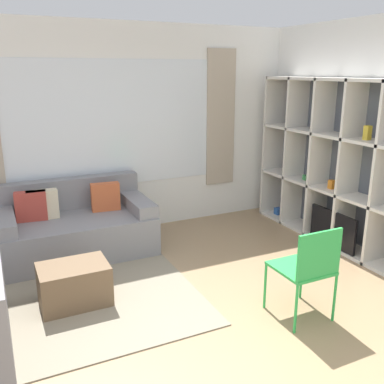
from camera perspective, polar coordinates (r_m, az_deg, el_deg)
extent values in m
plane|color=#9E7F5B|center=(3.43, 6.04, -22.11)|extent=(16.00, 16.00, 0.00)
cube|color=white|center=(5.66, -10.47, 7.95)|extent=(6.24, 0.07, 2.70)
cube|color=white|center=(5.61, -10.41, 8.91)|extent=(2.77, 0.01, 1.60)
cube|color=#B2A38E|center=(6.18, 3.84, 9.77)|extent=(0.44, 0.03, 1.90)
cube|color=white|center=(5.60, 20.75, 7.10)|extent=(0.07, 4.30, 2.70)
cube|color=gray|center=(4.35, -18.31, -13.92)|extent=(2.70, 2.07, 0.01)
cube|color=#515660|center=(5.66, 19.71, 3.82)|extent=(0.02, 2.50, 2.03)
cube|color=silver|center=(5.04, 24.25, 1.94)|extent=(0.37, 0.04, 2.03)
cube|color=silver|center=(5.37, 20.24, 3.14)|extent=(0.37, 0.04, 2.03)
cube|color=silver|center=(5.72, 16.70, 4.19)|extent=(0.37, 0.04, 2.03)
cube|color=silver|center=(6.09, 13.57, 5.11)|extent=(0.37, 0.04, 2.03)
cube|color=silver|center=(6.48, 10.80, 5.90)|extent=(0.37, 0.04, 2.03)
cube|color=silver|center=(5.82, 17.56, -5.92)|extent=(0.37, 2.50, 0.04)
cube|color=silver|center=(5.62, 18.11, 0.32)|extent=(0.37, 2.50, 0.04)
cube|color=silver|center=(5.48, 18.72, 7.13)|extent=(0.37, 2.50, 0.04)
cube|color=silver|center=(5.43, 19.35, 13.99)|extent=(0.37, 2.50, 0.04)
cube|color=black|center=(5.49, 18.24, -4.67)|extent=(0.04, 0.73, 0.44)
cube|color=black|center=(5.58, 18.21, -6.58)|extent=(0.10, 0.24, 0.03)
cube|color=gold|center=(5.13, 22.35, 7.32)|extent=(0.07, 0.07, 0.16)
cube|color=orange|center=(5.58, 18.15, 0.97)|extent=(0.07, 0.07, 0.11)
cube|color=#2856A8|center=(6.52, 11.41, -2.50)|extent=(0.09, 0.09, 0.10)
cube|color=#388947|center=(5.93, 14.95, 1.88)|extent=(0.07, 0.07, 0.07)
cube|color=gray|center=(5.25, -15.19, -5.68)|extent=(1.76, 0.97, 0.46)
cube|color=gray|center=(5.49, -16.29, -0.20)|extent=(1.76, 0.18, 0.38)
cube|color=gray|center=(5.08, -23.89, -3.57)|extent=(0.24, 0.91, 0.15)
cube|color=gray|center=(5.32, -7.37, -1.47)|extent=(0.24, 0.91, 0.15)
cube|color=#AD3D33|center=(5.18, -20.67, -1.77)|extent=(0.35, 0.16, 0.34)
cube|color=#C65B33|center=(5.30, -11.47, -0.63)|extent=(0.35, 0.16, 0.34)
cube|color=beige|center=(5.19, -19.27, -1.60)|extent=(0.34, 0.13, 0.34)
cube|color=brown|center=(4.20, -15.42, -11.83)|extent=(0.63, 0.45, 0.39)
cylinder|color=green|center=(4.27, 14.39, -10.90)|extent=(0.02, 0.02, 0.44)
cylinder|color=green|center=(4.04, 9.73, -12.26)|extent=(0.02, 0.02, 0.44)
cylinder|color=green|center=(3.99, 18.47, -13.27)|extent=(0.02, 0.02, 0.44)
cylinder|color=green|center=(3.74, 13.69, -14.96)|extent=(0.02, 0.02, 0.44)
cube|color=green|center=(3.90, 14.30, -9.80)|extent=(0.44, 0.46, 0.02)
cube|color=green|center=(3.67, 16.62, -8.01)|extent=(0.44, 0.02, 0.40)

